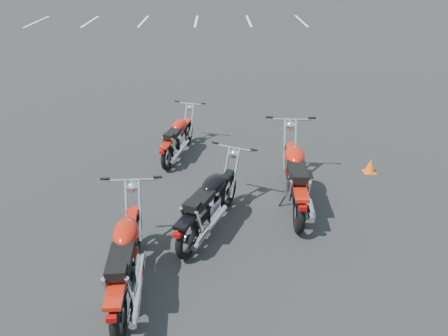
{
  "coord_description": "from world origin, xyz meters",
  "views": [
    {
      "loc": [
        0.07,
        -5.88,
        4.02
      ],
      "look_at": [
        0.2,
        0.6,
        0.65
      ],
      "focal_mm": 35.0,
      "sensor_mm": 36.0,
      "label": 1
    }
  ],
  "objects_px": {
    "motorcycle_third_red": "(127,259)",
    "motorcycle_rear_red": "(295,176)",
    "motorcycle_front_red": "(178,138)",
    "motorcycle_second_black": "(209,204)"
  },
  "relations": [
    {
      "from": "motorcycle_front_red",
      "to": "motorcycle_third_red",
      "type": "xyz_separation_m",
      "value": [
        -0.34,
        -3.98,
        0.09
      ]
    },
    {
      "from": "motorcycle_front_red",
      "to": "motorcycle_third_red",
      "type": "height_order",
      "value": "motorcycle_third_red"
    },
    {
      "from": "motorcycle_third_red",
      "to": "motorcycle_rear_red",
      "type": "xyz_separation_m",
      "value": [
        2.45,
        2.06,
        0.03
      ]
    },
    {
      "from": "motorcycle_third_red",
      "to": "motorcycle_rear_red",
      "type": "bearing_deg",
      "value": 39.97
    },
    {
      "from": "motorcycle_front_red",
      "to": "motorcycle_second_black",
      "type": "xyz_separation_m",
      "value": [
        0.68,
        -2.67,
        0.06
      ]
    },
    {
      "from": "motorcycle_front_red",
      "to": "motorcycle_second_black",
      "type": "bearing_deg",
      "value": -75.72
    },
    {
      "from": "motorcycle_second_black",
      "to": "motorcycle_rear_red",
      "type": "xyz_separation_m",
      "value": [
        1.43,
        0.74,
        0.06
      ]
    },
    {
      "from": "motorcycle_second_black",
      "to": "motorcycle_third_red",
      "type": "height_order",
      "value": "motorcycle_third_red"
    },
    {
      "from": "motorcycle_third_red",
      "to": "motorcycle_rear_red",
      "type": "height_order",
      "value": "motorcycle_rear_red"
    },
    {
      "from": "motorcycle_front_red",
      "to": "motorcycle_rear_red",
      "type": "distance_m",
      "value": 2.86
    }
  ]
}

